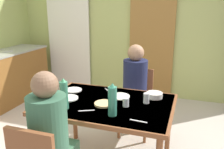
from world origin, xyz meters
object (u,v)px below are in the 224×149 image
water_bottle_green_far (64,94)px  serving_bowl_center (154,95)px  dining_table (107,109)px  water_bottle_green_near (112,100)px  person_far_diner (135,80)px  person_near_diner (49,126)px  chair_far_diner (137,97)px

water_bottle_green_far → serving_bowl_center: water_bottle_green_far is taller
serving_bowl_center → dining_table: bearing=-146.3°
water_bottle_green_near → serving_bowl_center: size_ratio=1.76×
dining_table → person_far_diner: bearing=80.1°
person_near_diner → serving_bowl_center: size_ratio=4.53×
chair_far_diner → person_far_diner: 0.31m
dining_table → chair_far_diner: bearing=81.7°
dining_table → person_far_diner: size_ratio=1.70×
chair_far_diner → person_near_diner: (-0.35, -1.50, 0.28)m
person_near_diner → water_bottle_green_far: 0.44m
water_bottle_green_far → serving_bowl_center: 0.94m
person_near_diner → water_bottle_green_far: bearing=103.6°
person_near_diner → person_far_diner: (0.35, 1.36, 0.00)m
dining_table → water_bottle_green_far: size_ratio=4.38×
dining_table → water_bottle_green_near: 0.36m
person_far_diner → water_bottle_green_far: bearing=64.5°
person_near_diner → serving_bowl_center: bearing=55.8°
dining_table → chair_far_diner: (0.12, 0.82, -0.16)m
chair_far_diner → water_bottle_green_near: bearing=91.2°
water_bottle_green_far → dining_table: bearing=38.6°
water_bottle_green_far → serving_bowl_center: bearing=35.9°
water_bottle_green_far → serving_bowl_center: (0.76, 0.55, -0.11)m
water_bottle_green_near → serving_bowl_center: water_bottle_green_near is taller
water_bottle_green_near → water_bottle_green_far: same height
person_near_diner → serving_bowl_center: person_near_diner is taller
dining_table → serving_bowl_center: serving_bowl_center is taller
person_near_diner → water_bottle_green_near: (0.37, 0.42, 0.10)m
person_far_diner → water_bottle_green_far: (-0.45, -0.94, 0.09)m
chair_far_diner → person_far_diner: (-0.00, -0.14, 0.28)m
person_near_diner → serving_bowl_center: (0.66, 0.96, -0.02)m
person_near_diner → person_far_diner: same height
person_far_diner → water_bottle_green_far: person_far_diner is taller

